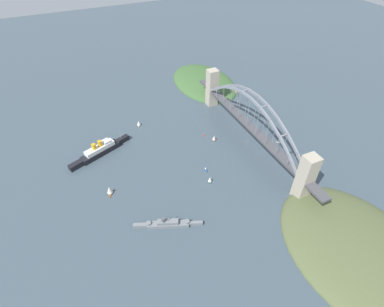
# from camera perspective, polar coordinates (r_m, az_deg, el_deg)

# --- Properties ---
(ground_plane) EXTENTS (1400.00, 1400.00, 0.00)m
(ground_plane) POSITION_cam_1_polar(r_m,az_deg,el_deg) (389.44, 10.60, 2.28)
(ground_plane) COLOR #3D4C56
(harbor_arch_bridge) EXTENTS (264.04, 14.56, 67.38)m
(harbor_arch_bridge) POSITION_cam_1_polar(r_m,az_deg,el_deg) (372.21, 11.14, 5.77)
(harbor_arch_bridge) COLOR #ADA38E
(harbor_arch_bridge) RESTS_ON ground
(headland_west_shore) EXTENTS (160.85, 120.21, 23.23)m
(headland_west_shore) POSITION_cam_1_polar(r_m,az_deg,el_deg) (316.47, 29.89, -16.23)
(headland_west_shore) COLOR #515B38
(headland_west_shore) RESTS_ON ground
(headland_east_shore) EXTENTS (146.29, 95.06, 22.88)m
(headland_east_shore) POSITION_cam_1_polar(r_m,az_deg,el_deg) (516.72, 2.56, 13.41)
(headland_east_shore) COLOR #3D6033
(headland_east_shore) RESTS_ON ground
(ocean_liner) EXTENTS (37.75, 80.05, 19.14)m
(ocean_liner) POSITION_cam_1_polar(r_m,az_deg,el_deg) (377.52, -17.35, 0.56)
(ocean_liner) COLOR black
(ocean_liner) RESTS_ON ground
(naval_cruiser) EXTENTS (27.85, 63.31, 17.66)m
(naval_cruiser) POSITION_cam_1_polar(r_m,az_deg,el_deg) (291.65, -4.77, -13.35)
(naval_cruiser) COLOR slate
(naval_cruiser) RESTS_ON ground
(seaplane_taxiing_near_bridge) EXTENTS (8.47, 8.52, 4.90)m
(seaplane_taxiing_near_bridge) POSITION_cam_1_polar(r_m,az_deg,el_deg) (393.73, 16.55, 1.97)
(seaplane_taxiing_near_bridge) COLOR #B7B7B2
(seaplane_taxiing_near_bridge) RESTS_ON ground
(small_boat_0) EXTENTS (8.62, 6.55, 8.66)m
(small_boat_0) POSITION_cam_1_polar(r_m,az_deg,el_deg) (415.34, -10.26, 5.78)
(small_boat_0) COLOR gold
(small_boat_0) RESTS_ON ground
(small_boat_1) EXTENTS (5.95, 7.21, 8.35)m
(small_boat_1) POSITION_cam_1_polar(r_m,az_deg,el_deg) (327.80, 3.49, -5.03)
(small_boat_1) COLOR #2D6B3D
(small_boat_1) RESTS_ON ground
(small_boat_2) EXTENTS (10.93, 7.47, 11.34)m
(small_boat_2) POSITION_cam_1_polar(r_m,az_deg,el_deg) (326.82, -15.64, -6.80)
(small_boat_2) COLOR brown
(small_boat_2) RESTS_ON ground
(small_boat_3) EXTENTS (4.57, 7.73, 8.11)m
(small_boat_3) POSITION_cam_1_polar(r_m,az_deg,el_deg) (383.73, 4.29, 3.01)
(small_boat_3) COLOR #B2231E
(small_boat_3) RESTS_ON ground
(small_boat_4) EXTENTS (8.26, 1.68, 1.96)m
(small_boat_4) POSITION_cam_1_polar(r_m,az_deg,el_deg) (343.46, 2.64, -3.07)
(small_boat_4) COLOR #234C8C
(small_boat_4) RESTS_ON ground
(channel_marker_buoy) EXTENTS (2.20, 2.20, 2.75)m
(channel_marker_buoy) POSITION_cam_1_polar(r_m,az_deg,el_deg) (392.84, 2.36, 3.65)
(channel_marker_buoy) COLOR red
(channel_marker_buoy) RESTS_ON ground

